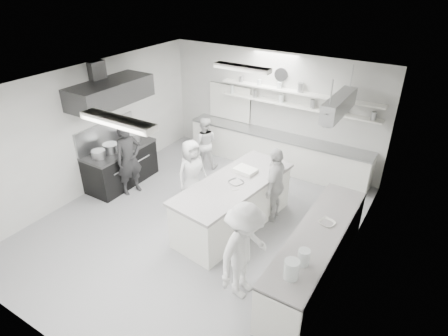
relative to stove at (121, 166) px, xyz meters
The scene contains 27 objects.
floor 2.67m from the stove, ahead, with size 6.00×7.00×0.02m, color #95959D.
ceiling 3.67m from the stove, ahead, with size 6.00×7.00×0.02m, color silver.
wall_back 4.18m from the stove, 50.01° to the left, with size 6.00×0.04×3.00m, color beige.
wall_front 4.80m from the stove, 56.31° to the right, with size 6.00×0.04×3.00m, color beige.
wall_left 1.19m from the stove, 135.00° to the right, with size 0.04×7.00×3.00m, color beige.
wall_right 5.71m from the stove, ahead, with size 0.04×7.00×3.00m, color beige.
stove is the anchor object (origin of this frame).
exhaust_hood 1.90m from the stove, 90.00° to the right, with size 0.85×2.00×0.50m, color #363637.
back_counter 4.03m from the stove, 43.99° to the left, with size 5.00×0.60×0.92m, color white.
shelf_lower 4.63m from the stove, 41.99° to the left, with size 4.20×0.26×0.04m, color white.
shelf_upper 4.74m from the stove, 41.99° to the left, with size 4.20×0.26×0.04m, color white.
pass_through_window 3.49m from the stove, 67.12° to the left, with size 1.30×0.04×1.00m, color black.
wall_clock 4.60m from the stove, 47.54° to the left, with size 0.32×0.32×0.05m, color white.
right_counter 5.28m from the stove, ahead, with size 0.74×3.30×0.94m, color white.
pot_rack 5.35m from the stove, 23.50° to the left, with size 0.30×1.60×0.40m, color #9E9FA1.
light_fixture_front 4.22m from the stove, 40.24° to the right, with size 1.30×0.25×0.10m, color white.
light_fixture_rear 3.86m from the stove, 28.30° to the left, with size 1.30×0.25×0.10m, color white.
prep_island 3.28m from the stove, ahead, with size 1.02×2.73×1.01m, color white.
stove_pot 0.63m from the stove, 90.00° to the right, with size 0.36×0.36×0.25m, color #9E9FA1.
cook_stove 0.70m from the stove, 20.21° to the right, with size 0.64×0.42×1.75m, color black.
cook_back 2.22m from the stove, 53.89° to the left, with size 0.69×0.54×1.41m, color silver.
cook_island_left 2.03m from the stove, ahead, with size 0.74×0.48×1.52m, color silver.
cook_island_right 3.94m from the stove, ahead, with size 0.98×0.41×1.67m, color silver.
cook_right 4.66m from the stove, 19.74° to the right, with size 1.14×0.65×1.76m, color silver.
bowl_island_a 3.38m from the stove, ahead, with size 0.29×0.29×0.07m, color #9E9FA1.
bowl_island_b 3.47m from the stove, ahead, with size 0.19×0.19×0.06m, color white.
bowl_right 5.31m from the stove, ahead, with size 0.26×0.26×0.06m, color white.
Camera 1 is at (3.95, -5.30, 4.95)m, focal length 30.46 mm.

